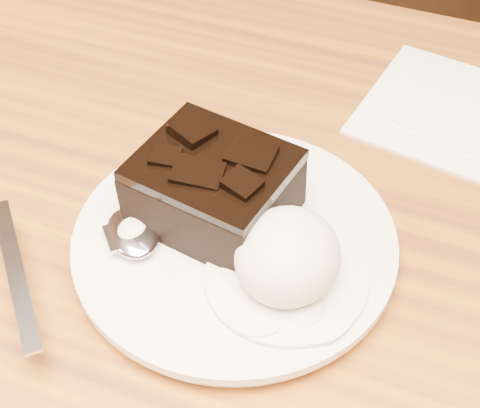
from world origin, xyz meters
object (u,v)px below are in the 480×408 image
(plate, at_px, (235,246))
(ice_cream_scoop, at_px, (288,256))
(spoon, at_px, (133,234))
(brownie, at_px, (214,192))
(napkin, at_px, (452,111))

(plate, relative_size, ice_cream_scoop, 3.13)
(plate, height_order, spoon, spoon)
(brownie, bearing_deg, ice_cream_scoop, -29.47)
(napkin, bearing_deg, plate, -118.52)
(plate, bearing_deg, ice_cream_scoop, -26.86)
(plate, relative_size, spoon, 1.15)
(spoon, bearing_deg, plate, -18.94)
(plate, height_order, brownie, brownie)
(brownie, distance_m, napkin, 0.24)
(brownie, bearing_deg, napkin, 55.45)
(brownie, xyz_separation_m, spoon, (-0.04, -0.04, -0.02))
(napkin, bearing_deg, spoon, -126.78)
(ice_cream_scoop, bearing_deg, plate, 153.14)
(plate, height_order, napkin, plate)
(spoon, xyz_separation_m, napkin, (0.17, 0.23, -0.02))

